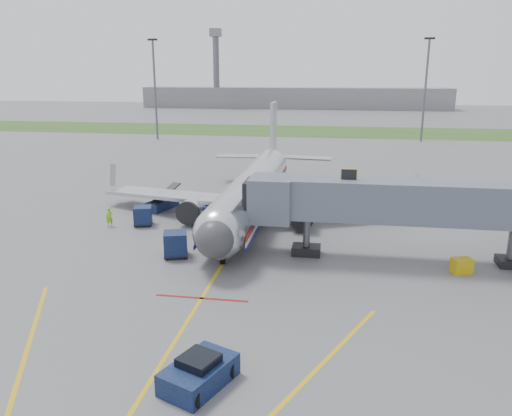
% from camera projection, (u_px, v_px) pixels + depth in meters
% --- Properties ---
extents(ground, '(400.00, 400.00, 0.00)m').
position_uv_depth(ground, '(217.00, 274.00, 35.28)').
color(ground, '#565659').
rests_on(ground, ground).
extents(grass_strip, '(300.00, 25.00, 0.01)m').
position_uv_depth(grass_strip, '(304.00, 131.00, 120.96)').
color(grass_strip, '#2D4C1E').
rests_on(grass_strip, ground).
extents(apron_markings, '(21.52, 50.00, 0.01)m').
position_uv_depth(apron_markings, '(186.00, 324.00, 28.24)').
color(apron_markings, gold).
rests_on(apron_markings, ground).
extents(airliner, '(32.10, 35.67, 10.25)m').
position_uv_depth(airliner, '(253.00, 189.00, 49.10)').
color(airliner, silver).
rests_on(airliner, ground).
extents(jet_bridge, '(25.30, 4.00, 6.90)m').
position_uv_depth(jet_bridge, '(401.00, 203.00, 36.86)').
color(jet_bridge, slate).
rests_on(jet_bridge, ground).
extents(light_mast_left, '(2.00, 0.44, 20.40)m').
position_uv_depth(light_mast_left, '(155.00, 87.00, 103.77)').
color(light_mast_left, '#595B60').
rests_on(light_mast_left, ground).
extents(light_mast_right, '(2.00, 0.44, 20.40)m').
position_uv_depth(light_mast_right, '(425.00, 88.00, 99.94)').
color(light_mast_right, '#595B60').
rests_on(light_mast_right, ground).
extents(distant_terminal, '(120.00, 14.00, 8.00)m').
position_uv_depth(distant_terminal, '(293.00, 98.00, 197.64)').
color(distant_terminal, slate).
rests_on(distant_terminal, ground).
extents(control_tower, '(4.00, 4.00, 30.00)m').
position_uv_depth(control_tower, '(216.00, 63.00, 194.05)').
color(control_tower, '#595B60').
rests_on(control_tower, ground).
extents(pushback_tug, '(3.36, 4.08, 1.47)m').
position_uv_depth(pushback_tug, '(199.00, 373.00, 22.62)').
color(pushback_tug, black).
rests_on(pushback_tug, ground).
extents(baggage_cart_a, '(2.07, 2.07, 1.78)m').
position_uv_depth(baggage_cart_a, '(143.00, 216.00, 46.30)').
color(baggage_cart_a, black).
rests_on(baggage_cart_a, ground).
extents(baggage_cart_b, '(2.27, 2.27, 1.95)m').
position_uv_depth(baggage_cart_b, '(176.00, 244.00, 38.39)').
color(baggage_cart_b, black).
rests_on(baggage_cart_b, ground).
extents(baggage_cart_c, '(1.98, 1.98, 1.82)m').
position_uv_depth(baggage_cart_c, '(214.00, 215.00, 46.45)').
color(baggage_cart_c, black).
rests_on(baggage_cart_c, ground).
extents(belt_loader, '(2.64, 4.88, 2.31)m').
position_uv_depth(belt_loader, '(163.00, 204.00, 51.92)').
color(belt_loader, black).
rests_on(belt_loader, ground).
extents(ground_power_cart, '(1.57, 1.29, 1.09)m').
position_uv_depth(ground_power_cart, '(462.00, 266.00, 35.32)').
color(ground_power_cart, '#C39D0B').
rests_on(ground_power_cart, ground).
extents(ramp_worker, '(0.73, 0.58, 1.76)m').
position_uv_depth(ramp_worker, '(109.00, 217.00, 45.96)').
color(ramp_worker, '#80C917').
rests_on(ramp_worker, ground).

